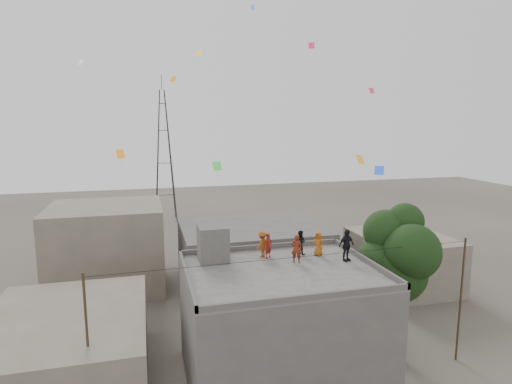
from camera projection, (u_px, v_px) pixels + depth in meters
ground at (280, 377)px, 23.42m from camera, size 140.00×140.00×0.00m
main_building at (281, 325)px, 22.92m from camera, size 10.00×8.00×6.10m
parapet at (281, 268)px, 22.40m from camera, size 10.00×8.00×0.30m
stair_head_box at (213, 243)px, 23.93m from camera, size 1.60×1.80×2.00m
neighbor_west at (68, 352)px, 22.24m from camera, size 8.00×10.00×4.00m
neighbor_north at (253, 254)px, 36.87m from camera, size 12.00×9.00×5.00m
neighbor_northwest at (107, 247)px, 35.60m from camera, size 9.00×8.00×7.00m
neighbor_east at (402, 261)px, 36.12m from camera, size 7.00×8.00×4.40m
tree at (399, 256)px, 24.84m from camera, size 4.90×4.60×9.10m
utility_line at (298, 321)px, 21.73m from camera, size 20.12×0.62×7.40m
transmission_tower at (164, 156)px, 59.09m from camera, size 2.97×2.97×20.01m
person_red_adult at (296, 249)px, 23.54m from camera, size 0.67×0.54×1.60m
person_orange_child at (318, 244)px, 24.85m from camera, size 0.76×0.82×1.40m
person_dark_child at (300, 242)px, 25.12m from camera, size 0.88×0.88×1.44m
person_dark_adult at (346, 245)px, 23.84m from camera, size 1.14×0.71×1.80m
person_orange_adult at (262, 244)px, 24.58m from camera, size 1.11×1.04×1.50m
person_red_child at (269, 246)px, 24.38m from camera, size 0.63×0.60×1.45m
kites at (249, 96)px, 27.11m from camera, size 19.56×13.51×12.52m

